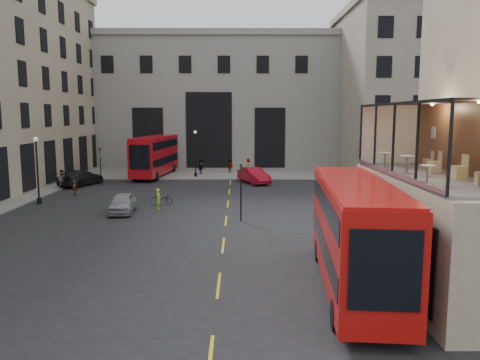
{
  "coord_description": "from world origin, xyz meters",
  "views": [
    {
      "loc": [
        -1.19,
        -18.61,
        6.99
      ],
      "look_at": [
        -1.07,
        10.23,
        3.0
      ],
      "focal_mm": 35.0,
      "sensor_mm": 36.0,
      "label": 1
    }
  ],
  "objects_px": {
    "pedestrian_b": "(201,168)",
    "cafe_chair_b": "(460,171)",
    "bus_near": "(355,229)",
    "cafe_table_near": "(427,171)",
    "car_c": "(81,178)",
    "cafe_table_mid": "(407,162)",
    "street_lamp_a": "(38,174)",
    "street_lamp_b": "(195,157)",
    "bicycle": "(161,199)",
    "pedestrian_a": "(63,180)",
    "pedestrian_e": "(74,187)",
    "cafe_chair_d": "(428,163)",
    "car_b": "(254,176)",
    "cafe_table_far": "(385,158)",
    "bus_far": "(155,154)",
    "cyclist": "(158,199)",
    "cafe_chair_c": "(435,166)",
    "traffic_light_far": "(100,161)",
    "pedestrian_c": "(230,166)",
    "car_a": "(122,203)",
    "pedestrian_d": "(248,165)",
    "traffic_light_near": "(241,185)"
  },
  "relations": [
    {
      "from": "pedestrian_b",
      "to": "cafe_chair_d",
      "type": "height_order",
      "value": "cafe_chair_d"
    },
    {
      "from": "car_b",
      "to": "bicycle",
      "type": "bearing_deg",
      "value": -146.58
    },
    {
      "from": "cafe_chair_b",
      "to": "cafe_chair_d",
      "type": "bearing_deg",
      "value": 86.56
    },
    {
      "from": "car_b",
      "to": "cyclist",
      "type": "height_order",
      "value": "car_b"
    },
    {
      "from": "bus_near",
      "to": "pedestrian_a",
      "type": "bearing_deg",
      "value": 129.69
    },
    {
      "from": "car_c",
      "to": "cafe_table_near",
      "type": "height_order",
      "value": "cafe_table_near"
    },
    {
      "from": "pedestrian_b",
      "to": "traffic_light_far",
      "type": "bearing_deg",
      "value": 163.21
    },
    {
      "from": "car_b",
      "to": "pedestrian_d",
      "type": "distance_m",
      "value": 9.92
    },
    {
      "from": "cafe_table_near",
      "to": "cafe_table_far",
      "type": "bearing_deg",
      "value": 89.13
    },
    {
      "from": "traffic_light_near",
      "to": "cafe_table_mid",
      "type": "bearing_deg",
      "value": -59.36
    },
    {
      "from": "car_c",
      "to": "cafe_table_far",
      "type": "height_order",
      "value": "cafe_table_far"
    },
    {
      "from": "bicycle",
      "to": "cafe_table_near",
      "type": "xyz_separation_m",
      "value": [
        12.73,
        -20.08,
        4.59
      ]
    },
    {
      "from": "car_a",
      "to": "pedestrian_a",
      "type": "relative_size",
      "value": 2.23
    },
    {
      "from": "car_b",
      "to": "cafe_chair_d",
      "type": "distance_m",
      "value": 28.16
    },
    {
      "from": "car_a",
      "to": "pedestrian_b",
      "type": "distance_m",
      "value": 21.84
    },
    {
      "from": "car_c",
      "to": "cafe_table_near",
      "type": "relative_size",
      "value": 8.33
    },
    {
      "from": "cafe_table_mid",
      "to": "cafe_chair_c",
      "type": "distance_m",
      "value": 1.37
    },
    {
      "from": "bus_far",
      "to": "pedestrian_e",
      "type": "bearing_deg",
      "value": -109.67
    },
    {
      "from": "traffic_light_far",
      "to": "street_lamp_b",
      "type": "height_order",
      "value": "street_lamp_b"
    },
    {
      "from": "pedestrian_b",
      "to": "cafe_table_far",
      "type": "relative_size",
      "value": 2.5
    },
    {
      "from": "traffic_light_near",
      "to": "pedestrian_a",
      "type": "xyz_separation_m",
      "value": [
        -16.91,
        13.5,
        -1.49
      ]
    },
    {
      "from": "street_lamp_b",
      "to": "cafe_chair_d",
      "type": "bearing_deg",
      "value": -66.93
    },
    {
      "from": "pedestrian_b",
      "to": "cafe_chair_b",
      "type": "relative_size",
      "value": 1.93
    },
    {
      "from": "traffic_light_far",
      "to": "car_b",
      "type": "height_order",
      "value": "traffic_light_far"
    },
    {
      "from": "cafe_chair_c",
      "to": "cafe_chair_b",
      "type": "bearing_deg",
      "value": -85.73
    },
    {
      "from": "cafe_chair_c",
      "to": "cafe_chair_d",
      "type": "height_order",
      "value": "cafe_chair_c"
    },
    {
      "from": "street_lamp_a",
      "to": "street_lamp_b",
      "type": "distance_m",
      "value": 19.42
    },
    {
      "from": "bicycle",
      "to": "pedestrian_a",
      "type": "distance_m",
      "value": 13.17
    },
    {
      "from": "pedestrian_e",
      "to": "cafe_chair_d",
      "type": "distance_m",
      "value": 30.33
    },
    {
      "from": "street_lamp_a",
      "to": "car_c",
      "type": "distance_m",
      "value": 10.12
    },
    {
      "from": "cafe_table_mid",
      "to": "car_c",
      "type": "bearing_deg",
      "value": 129.69
    },
    {
      "from": "cafe_table_far",
      "to": "cafe_chair_b",
      "type": "bearing_deg",
      "value": -66.0
    },
    {
      "from": "pedestrian_e",
      "to": "car_a",
      "type": "bearing_deg",
      "value": 24.23
    },
    {
      "from": "traffic_light_far",
      "to": "cafe_chair_b",
      "type": "distance_m",
      "value": 36.64
    },
    {
      "from": "bus_near",
      "to": "cafe_table_near",
      "type": "xyz_separation_m",
      "value": [
        1.98,
        -2.01,
        2.57
      ]
    },
    {
      "from": "traffic_light_near",
      "to": "cyclist",
      "type": "relative_size",
      "value": 2.45
    },
    {
      "from": "pedestrian_d",
      "to": "cafe_chair_b",
      "type": "height_order",
      "value": "cafe_chair_b"
    },
    {
      "from": "car_a",
      "to": "pedestrian_a",
      "type": "height_order",
      "value": "pedestrian_a"
    },
    {
      "from": "pedestrian_c",
      "to": "cafe_chair_d",
      "type": "xyz_separation_m",
      "value": [
        9.64,
        -35.45,
        4.01
      ]
    },
    {
      "from": "pedestrian_d",
      "to": "pedestrian_c",
      "type": "bearing_deg",
      "value": 104.84
    },
    {
      "from": "traffic_light_far",
      "to": "cyclist",
      "type": "height_order",
      "value": "traffic_light_far"
    },
    {
      "from": "traffic_light_near",
      "to": "cafe_table_far",
      "type": "bearing_deg",
      "value": -54.67
    },
    {
      "from": "pedestrian_b",
      "to": "cafe_table_mid",
      "type": "relative_size",
      "value": 2.37
    },
    {
      "from": "car_b",
      "to": "cyclist",
      "type": "bearing_deg",
      "value": -142.77
    },
    {
      "from": "traffic_light_far",
      "to": "car_a",
      "type": "xyz_separation_m",
      "value": [
        5.44,
        -13.34,
        -1.72
      ]
    },
    {
      "from": "car_c",
      "to": "cafe_table_mid",
      "type": "height_order",
      "value": "cafe_table_mid"
    },
    {
      "from": "bus_near",
      "to": "cafe_chair_c",
      "type": "distance_m",
      "value": 4.48
    },
    {
      "from": "street_lamp_a",
      "to": "pedestrian_a",
      "type": "distance_m",
      "value": 7.7
    },
    {
      "from": "bicycle",
      "to": "pedestrian_b",
      "type": "height_order",
      "value": "pedestrian_b"
    },
    {
      "from": "cafe_chair_c",
      "to": "cyclist",
      "type": "bearing_deg",
      "value": 133.35
    }
  ]
}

